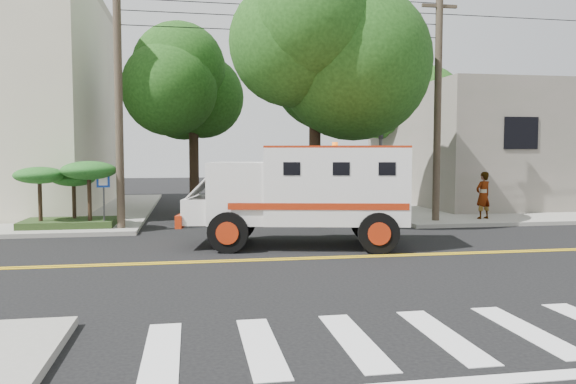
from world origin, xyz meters
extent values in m
plane|color=black|center=(0.00, 0.00, 0.00)|extent=(100.00, 100.00, 0.00)
cube|color=gray|center=(13.50, 13.50, 0.07)|extent=(17.00, 17.00, 0.15)
cube|color=slate|center=(15.00, 14.00, 3.15)|extent=(14.00, 12.00, 6.00)
cylinder|color=#382D23|center=(-5.60, 6.00, 4.50)|extent=(0.28, 0.28, 9.00)
cylinder|color=#382D23|center=(6.30, 6.20, 4.50)|extent=(0.28, 0.28, 9.00)
cylinder|color=black|center=(1.50, 6.50, 3.50)|extent=(0.44, 0.44, 7.00)
sphere|color=#15360E|center=(1.50, 6.50, 7.00)|extent=(5.32, 5.32, 5.32)
sphere|color=#15360E|center=(2.64, 5.74, 7.57)|extent=(4.56, 4.56, 4.56)
cylinder|color=black|center=(-3.00, 12.00, 2.80)|extent=(0.44, 0.44, 5.60)
sphere|color=#15360E|center=(-3.00, 12.00, 5.60)|extent=(3.92, 3.92, 3.92)
sphere|color=#15360E|center=(-2.16, 11.44, 6.02)|extent=(3.36, 3.36, 3.36)
cylinder|color=black|center=(8.50, 16.00, 2.97)|extent=(0.44, 0.44, 5.95)
sphere|color=#15360E|center=(8.50, 16.00, 5.95)|extent=(4.20, 4.20, 4.20)
sphere|color=#15360E|center=(9.40, 15.40, 6.40)|extent=(3.60, 3.60, 3.60)
cylinder|color=#3F3F42|center=(3.80, 5.60, 1.80)|extent=(0.12, 0.12, 3.60)
imported|color=#3F3F42|center=(3.80, 5.60, 3.15)|extent=(0.15, 0.18, 0.90)
cylinder|color=#3F3F42|center=(-6.20, 6.20, 1.00)|extent=(0.06, 0.06, 2.00)
cube|color=#0C33A5|center=(-6.20, 6.14, 1.80)|extent=(0.45, 0.03, 0.45)
cube|color=#1E3314|center=(-7.50, 6.80, 0.27)|extent=(3.20, 2.00, 0.24)
cylinder|color=black|center=(-8.40, 6.50, 1.15)|extent=(0.14, 0.14, 1.52)
ellipsoid|color=#164A16|center=(-8.40, 6.50, 2.00)|extent=(1.73, 1.73, 0.60)
cylinder|color=black|center=(-7.40, 7.20, 1.07)|extent=(0.14, 0.14, 1.36)
ellipsoid|color=#164A16|center=(-7.40, 7.20, 1.83)|extent=(1.55, 1.55, 0.54)
cylinder|color=black|center=(-6.70, 6.30, 1.23)|extent=(0.14, 0.14, 1.68)
ellipsoid|color=#164A16|center=(-6.70, 6.30, 2.17)|extent=(1.91, 1.91, 0.66)
cube|color=silver|center=(1.05, 1.76, 1.83)|extent=(4.48, 3.17, 2.20)
cube|color=silver|center=(-1.72, 2.32, 1.62)|extent=(2.10, 2.59, 1.78)
cube|color=black|center=(-2.52, 2.48, 2.09)|extent=(0.41, 1.76, 0.73)
cube|color=silver|center=(-2.80, 2.54, 1.10)|extent=(1.34, 2.24, 0.73)
cube|color=#9E250C|center=(-3.31, 2.64, 0.84)|extent=(0.63, 2.24, 0.37)
cube|color=#9E250C|center=(1.05, 1.76, 2.96)|extent=(4.48, 3.17, 0.06)
cylinder|color=black|center=(-2.16, 1.21, 0.58)|extent=(1.19, 0.56, 1.15)
cylinder|color=black|center=(-1.69, 3.51, 0.58)|extent=(1.19, 0.56, 1.15)
cylinder|color=black|center=(1.94, 0.39, 0.58)|extent=(1.19, 0.56, 1.15)
cylinder|color=black|center=(2.41, 2.68, 0.58)|extent=(1.19, 0.56, 1.15)
imported|color=gray|center=(8.37, 6.33, 1.09)|extent=(0.79, 0.62, 1.89)
imported|color=gray|center=(9.52, 9.44, 1.03)|extent=(0.91, 0.73, 1.77)
camera|label=1|loc=(-3.18, -14.37, 2.79)|focal=35.00mm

